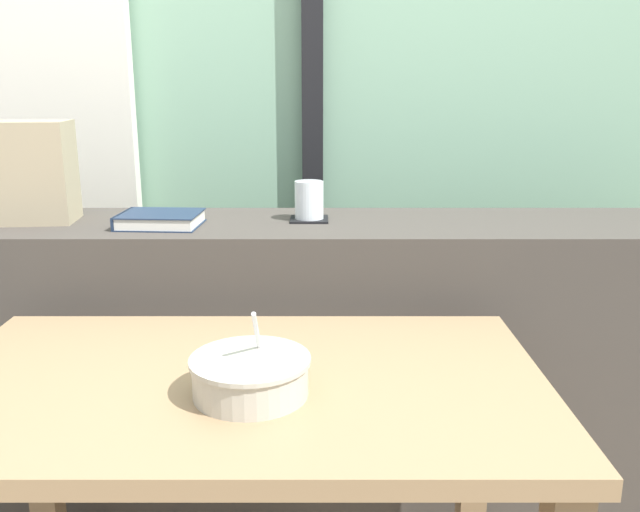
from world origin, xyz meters
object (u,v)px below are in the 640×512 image
(throw_pillow, at_px, (7,172))
(coaster_square, at_px, (308,219))
(breakfast_table, at_px, (241,435))
(soup_bowl, at_px, (250,376))
(juice_glass, at_px, (308,201))
(closed_book, at_px, (159,219))

(throw_pillow, bearing_deg, coaster_square, 1.59)
(breakfast_table, distance_m, soup_bowl, 0.17)
(juice_glass, height_order, soup_bowl, juice_glass)
(soup_bowl, bearing_deg, coaster_square, 82.78)
(breakfast_table, xyz_separation_m, throw_pillow, (-0.66, 0.61, 0.40))
(breakfast_table, xyz_separation_m, coaster_square, (0.12, 0.63, 0.28))
(closed_book, distance_m, soup_bowl, 0.71)
(juice_glass, xyz_separation_m, soup_bowl, (-0.09, -0.70, -0.18))
(breakfast_table, height_order, closed_book, closed_book)
(juice_glass, height_order, closed_book, juice_glass)
(soup_bowl, bearing_deg, throw_pillow, 135.20)
(breakfast_table, bearing_deg, throw_pillow, 137.17)
(juice_glass, bearing_deg, breakfast_table, -100.34)
(coaster_square, bearing_deg, breakfast_table, -100.34)
(juice_glass, distance_m, closed_book, 0.39)
(breakfast_table, bearing_deg, soup_bowl, -69.31)
(coaster_square, height_order, throw_pillow, throw_pillow)
(juice_glass, height_order, throw_pillow, throw_pillow)
(coaster_square, relative_size, juice_glass, 1.01)
(soup_bowl, bearing_deg, breakfast_table, 110.69)
(coaster_square, distance_m, closed_book, 0.39)
(juice_glass, relative_size, throw_pillow, 0.31)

